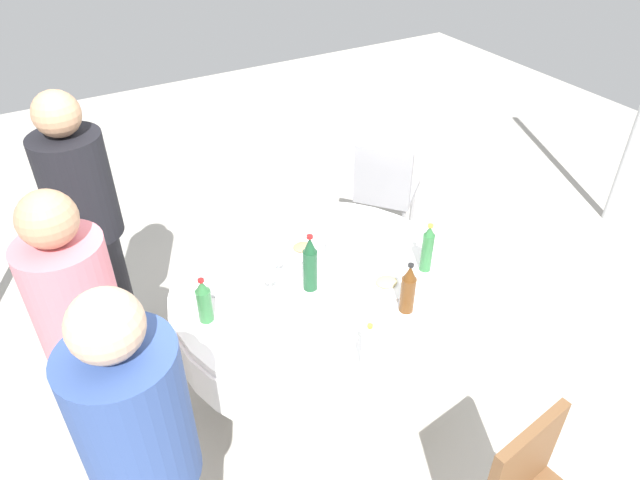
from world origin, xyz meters
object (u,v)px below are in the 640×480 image
at_px(plate_right, 386,284).
at_px(bottle_clear_front, 368,349).
at_px(bottle_dark_green_left, 310,264).
at_px(plate_south, 302,249).
at_px(person_left, 89,344).
at_px(bottle_green_north, 204,301).
at_px(bottle_brown_mid, 408,289).
at_px(person_outer, 152,478).
at_px(dining_table, 320,301).
at_px(wine_glass_front, 269,274).
at_px(wine_glass_mid, 278,258).
at_px(bottle_green_west, 427,249).
at_px(person_west, 92,237).
at_px(plate_inner, 391,341).
at_px(bottle_clear_outer, 333,244).
at_px(chair_rear, 385,187).

bearing_deg(plate_right, bottle_clear_front, -133.60).
height_order(bottle_dark_green_left, plate_south, bottle_dark_green_left).
bearing_deg(person_left, bottle_green_north, -90.25).
distance_m(bottle_brown_mid, plate_right, 0.22).
bearing_deg(bottle_brown_mid, bottle_dark_green_left, 130.88).
relative_size(bottle_clear_front, person_outer, 0.15).
distance_m(dining_table, bottle_green_north, 0.65).
relative_size(bottle_brown_mid, plate_south, 1.19).
distance_m(wine_glass_front, person_left, 0.85).
bearing_deg(wine_glass_front, wine_glass_mid, 49.48).
xyz_separation_m(bottle_green_west, bottle_green_north, (-1.11, 0.21, -0.02)).
bearing_deg(bottle_brown_mid, person_west, 135.98).
relative_size(plate_right, person_left, 0.16).
height_order(plate_south, plate_inner, plate_south).
bearing_deg(bottle_clear_outer, plate_inner, -96.71).
relative_size(plate_south, plate_inner, 0.98).
xyz_separation_m(bottle_brown_mid, person_outer, (-1.31, -0.35, 0.01)).
height_order(wine_glass_mid, person_left, person_left).
bearing_deg(bottle_clear_front, chair_rear, 52.15).
bearing_deg(wine_glass_front, bottle_clear_outer, 6.74).
height_order(bottle_brown_mid, wine_glass_mid, bottle_brown_mid).
height_order(bottle_green_north, plate_south, bottle_green_north).
xyz_separation_m(bottle_green_west, person_left, (-1.62, 0.23, -0.05)).
bearing_deg(bottle_dark_green_left, bottle_brown_mid, -49.12).
bearing_deg(bottle_clear_front, plate_inner, 22.98).
xyz_separation_m(dining_table, bottle_green_north, (-0.60, 0.01, 0.26)).
distance_m(person_outer, chair_rear, 2.68).
height_order(bottle_green_north, person_outer, person_outer).
bearing_deg(chair_rear, bottle_dark_green_left, -90.93).
relative_size(bottle_dark_green_left, plate_inner, 1.36).
bearing_deg(person_outer, bottle_green_north, -66.39).
height_order(wine_glass_front, person_west, person_west).
distance_m(bottle_dark_green_left, chair_rear, 1.49).
bearing_deg(plate_south, wine_glass_mid, -154.11).
height_order(wine_glass_front, person_outer, person_outer).
bearing_deg(person_outer, plate_inner, -114.42).
height_order(bottle_clear_outer, person_left, person_left).
distance_m(dining_table, bottle_clear_front, 0.67).
distance_m(bottle_green_west, plate_south, 0.67).
xyz_separation_m(wine_glass_mid, plate_right, (0.42, -0.37, -0.08)).
xyz_separation_m(bottle_green_north, wine_glass_front, (0.34, 0.03, 0.00)).
relative_size(person_outer, chair_rear, 1.92).
xyz_separation_m(wine_glass_front, wine_glass_mid, (0.10, 0.12, -0.02)).
distance_m(plate_inner, person_outer, 1.15).
relative_size(dining_table, person_west, 0.92).
bearing_deg(bottle_clear_front, bottle_dark_green_left, 85.38).
distance_m(bottle_brown_mid, wine_glass_mid, 0.69).
distance_m(wine_glass_mid, plate_south, 0.23).
bearing_deg(person_west, bottle_clear_outer, -83.16).
bearing_deg(plate_south, person_west, 153.46).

